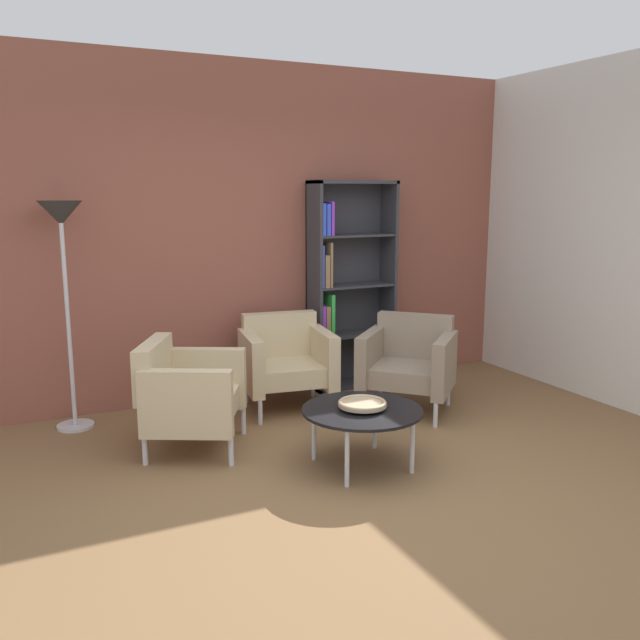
# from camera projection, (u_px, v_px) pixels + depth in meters

# --- Properties ---
(ground_plane) EXTENTS (8.32, 8.32, 0.00)m
(ground_plane) POSITION_uv_depth(u_px,v_px,m) (367.00, 504.00, 3.96)
(ground_plane) COLOR brown
(brick_back_panel) EXTENTS (6.40, 0.12, 2.90)m
(brick_back_panel) POSITION_uv_depth(u_px,v_px,m) (229.00, 233.00, 5.86)
(brick_back_panel) COLOR brown
(brick_back_panel) RESTS_ON ground_plane
(bookshelf_tall) EXTENTS (0.80, 0.30, 1.90)m
(bookshelf_tall) POSITION_uv_depth(u_px,v_px,m) (344.00, 289.00, 6.22)
(bookshelf_tall) COLOR #333338
(bookshelf_tall) RESTS_ON ground_plane
(coffee_table_low) EXTENTS (0.80, 0.80, 0.40)m
(coffee_table_low) POSITION_uv_depth(u_px,v_px,m) (362.00, 413.00, 4.44)
(coffee_table_low) COLOR black
(coffee_table_low) RESTS_ON ground_plane
(decorative_bowl) EXTENTS (0.32, 0.32, 0.05)m
(decorative_bowl) POSITION_uv_depth(u_px,v_px,m) (362.00, 404.00, 4.43)
(decorative_bowl) COLOR tan
(decorative_bowl) RESTS_ON coffee_table_low
(armchair_corner_red) EXTENTS (0.90, 0.92, 0.78)m
(armchair_corner_red) POSITION_uv_depth(u_px,v_px,m) (186.00, 392.00, 4.74)
(armchair_corner_red) COLOR #C6B289
(armchair_corner_red) RESTS_ON ground_plane
(armchair_near_window) EXTENTS (0.81, 0.76, 0.78)m
(armchair_near_window) POSITION_uv_depth(u_px,v_px,m) (286.00, 360.00, 5.65)
(armchair_near_window) COLOR #C6B289
(armchair_near_window) RESTS_ON ground_plane
(armchair_by_bookshelf) EXTENTS (0.95, 0.95, 0.78)m
(armchair_by_bookshelf) POSITION_uv_depth(u_px,v_px,m) (409.00, 362.00, 5.60)
(armchair_by_bookshelf) COLOR gray
(armchair_by_bookshelf) RESTS_ON ground_plane
(floor_lamp_torchiere) EXTENTS (0.32, 0.32, 1.74)m
(floor_lamp_torchiere) POSITION_uv_depth(u_px,v_px,m) (62.00, 241.00, 4.97)
(floor_lamp_torchiere) COLOR silver
(floor_lamp_torchiere) RESTS_ON ground_plane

